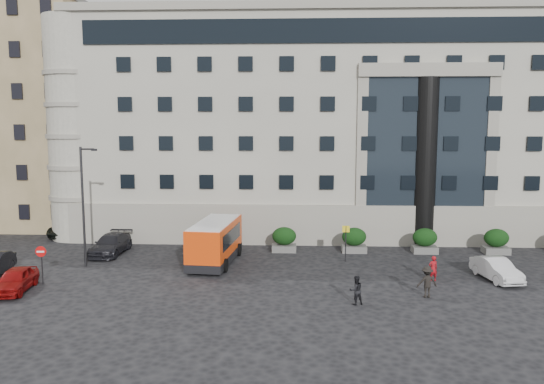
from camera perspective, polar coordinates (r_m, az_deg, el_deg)
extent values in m
plane|color=black|center=(32.45, -1.10, -9.64)|extent=(120.00, 120.00, 0.00)
cube|color=gray|center=(53.14, 6.85, 6.76)|extent=(44.00, 24.00, 18.00)
cylinder|color=black|center=(42.60, 16.11, 3.04)|extent=(1.80, 1.80, 13.00)
cube|color=olive|center=(57.19, -24.76, 7.18)|extent=(14.00, 14.00, 20.00)
cube|color=brown|center=(74.81, -20.55, 8.02)|extent=(13.00, 13.00, 22.00)
cube|color=#545452|center=(40.30, -6.14, -5.95)|extent=(1.80, 1.20, 0.50)
ellipsoid|color=black|center=(40.10, -6.16, -4.67)|extent=(1.80, 1.26, 1.34)
cube|color=#545452|center=(39.87, 1.32, -6.05)|extent=(1.80, 1.20, 0.50)
ellipsoid|color=black|center=(39.66, 1.32, -4.76)|extent=(1.80, 1.26, 1.34)
cube|color=#545452|center=(40.11, 8.80, -6.05)|extent=(1.80, 1.20, 0.50)
ellipsoid|color=black|center=(39.91, 8.83, -4.77)|extent=(1.80, 1.26, 1.34)
cube|color=#545452|center=(41.02, 16.08, -5.96)|extent=(1.80, 1.20, 0.50)
ellipsoid|color=black|center=(40.83, 16.13, -4.70)|extent=(1.80, 1.26, 1.34)
cube|color=#545452|center=(42.55, 22.93, -5.78)|extent=(1.80, 1.20, 0.50)
ellipsoid|color=black|center=(42.36, 22.99, -4.57)|extent=(1.80, 1.26, 1.34)
cylinder|color=#262628|center=(37.12, -19.65, -1.58)|extent=(0.16, 0.16, 8.00)
cylinder|color=#262628|center=(36.59, -19.25, 4.38)|extent=(0.90, 0.12, 0.12)
cube|color=black|center=(36.42, -18.59, 4.32)|extent=(0.35, 0.18, 0.14)
cylinder|color=#262628|center=(37.08, 7.93, -5.55)|extent=(0.08, 0.08, 2.50)
cube|color=yellow|center=(36.86, 7.96, -3.96)|extent=(0.50, 0.06, 0.45)
cylinder|color=#262628|center=(34.51, -23.49, -7.33)|extent=(0.08, 0.08, 2.20)
cylinder|color=red|center=(34.25, -23.61, -5.89)|extent=(0.64, 0.05, 0.64)
cube|color=white|center=(34.22, -23.64, -5.91)|extent=(0.45, 0.04, 0.10)
cube|color=#E53E0A|center=(36.50, -6.14, -5.03)|extent=(3.00, 7.02, 2.28)
cube|color=black|center=(36.79, -6.11, -6.91)|extent=(3.04, 7.07, 0.55)
cube|color=black|center=(36.46, -6.14, -4.70)|extent=(2.91, 5.53, 1.02)
cube|color=silver|center=(36.29, -6.16, -3.35)|extent=(2.85, 6.67, 0.18)
cylinder|color=black|center=(35.06, -8.86, -7.67)|extent=(0.37, 0.92, 0.90)
cylinder|color=black|center=(34.46, -5.10, -7.87)|extent=(0.37, 0.92, 0.90)
cylinder|color=black|center=(39.13, -7.00, -6.06)|extent=(0.37, 0.92, 0.90)
cylinder|color=black|center=(38.60, -3.62, -6.21)|extent=(0.37, 0.92, 0.90)
cube|color=maroon|center=(50.51, -13.53, -1.86)|extent=(2.67, 3.89, 2.57)
cube|color=maroon|center=(48.13, -14.64, -2.84)|extent=(2.39, 1.83, 1.75)
cube|color=black|center=(47.41, -14.98, -2.56)|extent=(1.96, 0.29, 0.82)
cylinder|color=black|center=(48.79, -15.80, -3.64)|extent=(0.34, 0.88, 0.86)
cylinder|color=black|center=(47.95, -13.31, -3.75)|extent=(0.34, 0.88, 0.86)
cylinder|color=black|center=(51.86, -14.34, -2.95)|extent=(0.34, 0.88, 0.86)
cylinder|color=black|center=(51.08, -11.97, -3.04)|extent=(0.34, 0.88, 0.86)
imported|color=maroon|center=(33.81, -25.88, -8.50)|extent=(2.05, 4.10, 1.34)
imported|color=black|center=(40.76, -16.95, -5.40)|extent=(2.14, 4.98, 1.43)
imported|color=black|center=(48.44, -20.67, -3.53)|extent=(2.89, 5.54, 1.49)
imported|color=silver|center=(35.40, 22.98, -7.65)|extent=(2.11, 4.26, 1.34)
imported|color=maroon|center=(33.84, 16.93, -7.88)|extent=(0.64, 0.49, 1.55)
imported|color=black|center=(28.70, 9.02, -10.38)|extent=(0.90, 0.79, 1.56)
imported|color=black|center=(30.63, 16.34, -9.27)|extent=(1.21, 0.81, 1.75)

